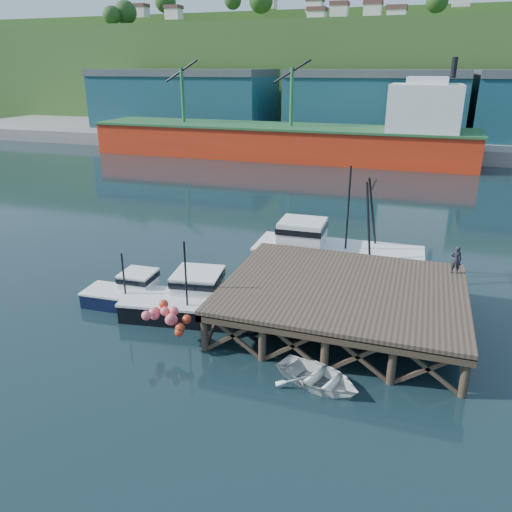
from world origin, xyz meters
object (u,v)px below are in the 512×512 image
at_px(boat_black, 193,301).
at_px(trawler, 334,252).
at_px(dockworker, 456,260).
at_px(boat_navy, 133,294).
at_px(dinghy, 318,377).

distance_m(boat_black, trawler, 10.20).
relative_size(trawler, dockworker, 6.92).
bearing_deg(dockworker, trawler, -23.46).
relative_size(boat_black, dockworker, 5.01).
bearing_deg(boat_navy, dockworker, 14.50).
distance_m(boat_navy, trawler, 12.76).
distance_m(boat_navy, dockworker, 17.76).
bearing_deg(dockworker, dinghy, 59.05).
relative_size(boat_navy, dockworker, 3.58).
bearing_deg(dinghy, boat_navy, 91.14).
bearing_deg(boat_navy, boat_black, -3.03).
distance_m(boat_black, dockworker, 14.27).
distance_m(boat_black, dinghy, 8.74).
bearing_deg(boat_black, dockworker, 13.25).
bearing_deg(dockworker, boat_black, 20.89).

